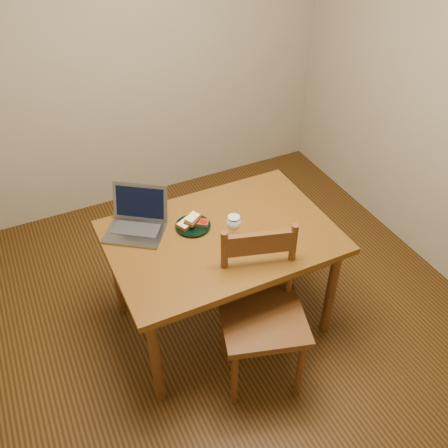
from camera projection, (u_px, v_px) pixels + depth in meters
name	position (u px, v px, depth m)	size (l,w,h in m)	color
floor	(226.00, 315.00, 3.39)	(3.20, 3.20, 0.02)	black
back_wall	(131.00, 47.00, 3.68)	(3.20, 0.02, 2.60)	gray
table	(221.00, 245.00, 2.94)	(1.30, 0.90, 0.74)	#4B2A0C
chair	(262.00, 308.00, 2.72)	(0.57, 0.55, 0.49)	#41210D
plate	(193.00, 226.00, 2.93)	(0.21, 0.21, 0.02)	black
sandwich_cheese	(187.00, 223.00, 2.91)	(0.11, 0.06, 0.03)	#381E0C
sandwich_tomato	(200.00, 222.00, 2.92)	(0.10, 0.06, 0.03)	#381E0C
sandwich_top	(192.00, 219.00, 2.91)	(0.10, 0.06, 0.03)	#381E0C
milk_glass	(234.00, 228.00, 2.81)	(0.08, 0.08, 0.16)	white
laptop	(137.00, 218.00, 2.90)	(0.44, 0.43, 0.24)	slate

